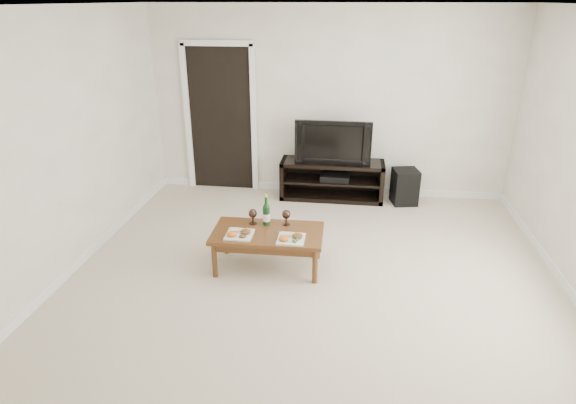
{
  "coord_description": "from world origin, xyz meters",
  "views": [
    {
      "loc": [
        0.32,
        -3.93,
        2.65
      ],
      "look_at": [
        -0.29,
        0.62,
        0.7
      ],
      "focal_mm": 30.0,
      "sensor_mm": 36.0,
      "label": 1
    }
  ],
  "objects_px": {
    "subwoofer": "(405,187)",
    "coffee_table": "(268,249)",
    "television": "(333,141)",
    "media_console": "(332,180)"
  },
  "relations": [
    {
      "from": "television",
      "to": "subwoofer",
      "type": "bearing_deg",
      "value": -2.29
    },
    {
      "from": "coffee_table",
      "to": "television",
      "type": "bearing_deg",
      "value": 74.23
    },
    {
      "from": "subwoofer",
      "to": "coffee_table",
      "type": "bearing_deg",
      "value": -140.16
    },
    {
      "from": "media_console",
      "to": "television",
      "type": "distance_m",
      "value": 0.57
    },
    {
      "from": "media_console",
      "to": "coffee_table",
      "type": "bearing_deg",
      "value": -105.77
    },
    {
      "from": "media_console",
      "to": "coffee_table",
      "type": "distance_m",
      "value": 2.1
    },
    {
      "from": "subwoofer",
      "to": "coffee_table",
      "type": "distance_m",
      "value": 2.53
    },
    {
      "from": "television",
      "to": "subwoofer",
      "type": "height_order",
      "value": "television"
    },
    {
      "from": "subwoofer",
      "to": "coffee_table",
      "type": "xyz_separation_m",
      "value": [
        -1.58,
        -1.98,
        -0.03
      ]
    },
    {
      "from": "media_console",
      "to": "subwoofer",
      "type": "distance_m",
      "value": 1.01
    }
  ]
}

